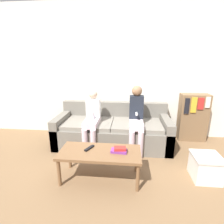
# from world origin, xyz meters

# --- Properties ---
(ground_plane) EXTENTS (10.00, 10.00, 0.00)m
(ground_plane) POSITION_xyz_m (0.00, 0.00, 0.00)
(ground_plane) COLOR brown
(wall_back) EXTENTS (8.00, 0.06, 2.60)m
(wall_back) POSITION_xyz_m (-0.00, 1.07, 1.30)
(wall_back) COLOR silver
(wall_back) RESTS_ON ground_plane
(couch) EXTENTS (2.06, 0.86, 0.74)m
(couch) POSITION_xyz_m (0.00, 0.54, 0.26)
(couch) COLOR #6B665B
(couch) RESTS_ON ground_plane
(coffee_table) EXTENTS (1.05, 0.48, 0.40)m
(coffee_table) POSITION_xyz_m (-0.06, -0.51, 0.35)
(coffee_table) COLOR brown
(coffee_table) RESTS_ON ground_plane
(person_left) EXTENTS (0.24, 0.58, 1.04)m
(person_left) POSITION_xyz_m (-0.34, 0.34, 0.57)
(person_left) COLOR silver
(person_left) RESTS_ON ground_plane
(person_right) EXTENTS (0.24, 0.58, 1.12)m
(person_right) POSITION_xyz_m (0.42, 0.36, 0.62)
(person_right) COLOR silver
(person_right) RESTS_ON ground_plane
(tv_remote) EXTENTS (0.11, 0.17, 0.02)m
(tv_remote) POSITION_xyz_m (-0.21, -0.46, 0.41)
(tv_remote) COLOR black
(tv_remote) RESTS_ON coffee_table
(book_stack) EXTENTS (0.21, 0.13, 0.06)m
(book_stack) POSITION_xyz_m (0.19, -0.50, 0.43)
(book_stack) COLOR #7A3389
(book_stack) RESTS_ON coffee_table
(bookshelf) EXTENTS (0.52, 0.28, 0.92)m
(bookshelf) POSITION_xyz_m (1.54, 0.88, 0.46)
(bookshelf) COLOR brown
(bookshelf) RESTS_ON ground_plane
(storage_box) EXTENTS (0.36, 0.37, 0.33)m
(storage_box) POSITION_xyz_m (1.32, -0.38, 0.17)
(storage_box) COLOR silver
(storage_box) RESTS_ON ground_plane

